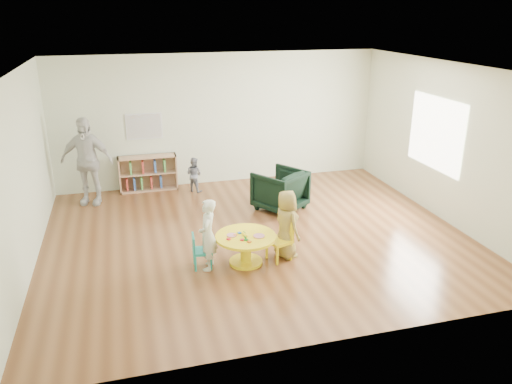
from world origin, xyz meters
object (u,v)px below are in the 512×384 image
kid_chair_right (281,239)px  armchair (280,190)px  adult_caretaker (87,161)px  kid_chair_left (199,250)px  toddler (194,174)px  child_left (208,235)px  child_right (286,224)px  bookshelf (147,173)px  activity_table (246,244)px

kid_chair_right → armchair: 2.04m
armchair → adult_caretaker: size_ratio=0.49×
kid_chair_left → adult_caretaker: size_ratio=0.31×
kid_chair_right → toddler: (-0.83, 3.38, 0.04)m
armchair → kid_chair_left: bearing=11.8°
child_left → adult_caretaker: bearing=-131.8°
child_right → adult_caretaker: 4.41m
kid_chair_right → armchair: armchair is taller
kid_chair_left → bookshelf: bearing=-167.8°
armchair → toddler: armchair is taller
child_right → kid_chair_left: bearing=74.3°
kid_chair_left → toddler: 3.36m
bookshelf → toddler: bookshelf is taller
toddler → activity_table: bearing=135.4°
activity_table → child_left: 0.61m
child_right → toddler: bearing=-0.3°
kid_chair_right → child_left: size_ratio=0.57×
adult_caretaker → kid_chair_right: bearing=-30.9°
kid_chair_right → child_right: size_ratio=0.57×
child_left → adult_caretaker: size_ratio=0.63×
kid_chair_left → activity_table: bearing=90.3°
kid_chair_left → child_right: size_ratio=0.49×
child_right → adult_caretaker: size_ratio=0.63×
kid_chair_left → kid_chair_right: bearing=92.2°
kid_chair_left → toddler: toddler is taller
armchair → child_right: (-0.51, -1.90, 0.15)m
kid_chair_right → child_right: (0.09, 0.05, 0.21)m
kid_chair_left → armchair: size_ratio=0.62×
bookshelf → child_right: bearing=-63.1°
activity_table → bookshelf: (-1.21, 3.74, 0.05)m
child_left → bookshelf: bearing=-151.0°
kid_chair_right → toddler: toddler is taller
bookshelf → child_right: size_ratio=1.11×
kid_chair_right → armchair: bearing=-37.0°
kid_chair_right → child_right: bearing=-81.9°
kid_chair_right → bookshelf: size_ratio=0.52×
kid_chair_left → child_left: (0.12, -0.05, 0.26)m
kid_chair_right → adult_caretaker: bearing=22.3°
bookshelf → adult_caretaker: (-1.15, -0.49, 0.50)m
bookshelf → toddler: size_ratio=1.62×
kid_chair_left → bookshelf: 3.72m
kid_chair_right → bookshelf: bearing=5.6°
kid_chair_left → kid_chair_right: size_ratio=0.85×
bookshelf → armchair: bearing=-37.0°
kid_chair_left → toddler: bearing=177.0°
kid_chair_left → kid_chair_right: kid_chair_right is taller
armchair → toddler: size_ratio=1.15×
activity_table → kid_chair_right: 0.57m
toddler → adult_caretaker: 2.15m
kid_chair_right → child_right: child_right is taller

